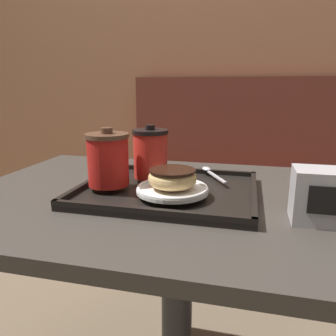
{
  "coord_description": "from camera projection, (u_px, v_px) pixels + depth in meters",
  "views": [
    {
      "loc": [
        0.16,
        -0.73,
        0.95
      ],
      "look_at": [
        -0.02,
        -0.0,
        0.76
      ],
      "focal_mm": 35.0,
      "sensor_mm": 36.0,
      "label": 1
    }
  ],
  "objects": [
    {
      "name": "wall_behind",
      "position": [
        223.0,
        38.0,
        1.7
      ],
      "size": [
        8.0,
        0.05,
        2.4
      ],
      "color": "#9E6B4C",
      "rests_on": "ground_plane"
    },
    {
      "name": "booth_bench",
      "position": [
        239.0,
        215.0,
        1.67
      ],
      "size": [
        1.15,
        0.44,
        1.0
      ],
      "color": "brown",
      "rests_on": "ground_plane"
    },
    {
      "name": "cafe_table",
      "position": [
        177.0,
        249.0,
        0.82
      ],
      "size": [
        1.05,
        0.7,
        0.7
      ],
      "color": "#38332D",
      "rests_on": "ground_plane"
    },
    {
      "name": "serving_tray",
      "position": [
        168.0,
        191.0,
        0.79
      ],
      "size": [
        0.41,
        0.34,
        0.02
      ],
      "color": "black",
      "rests_on": "cafe_table"
    },
    {
      "name": "coffee_cup_front",
      "position": [
        108.0,
        159.0,
        0.77
      ],
      "size": [
        0.1,
        0.1,
        0.14
      ],
      "color": "red",
      "rests_on": "serving_tray"
    },
    {
      "name": "coffee_cup_rear",
      "position": [
        150.0,
        153.0,
        0.83
      ],
      "size": [
        0.09,
        0.09,
        0.14
      ],
      "color": "red",
      "rests_on": "serving_tray"
    },
    {
      "name": "plate_with_chocolate_donut",
      "position": [
        173.0,
        189.0,
        0.73
      ],
      "size": [
        0.16,
        0.16,
        0.01
      ],
      "color": "white",
      "rests_on": "serving_tray"
    },
    {
      "name": "donut_chocolate_glazed",
      "position": [
        173.0,
        178.0,
        0.72
      ],
      "size": [
        0.11,
        0.11,
        0.04
      ],
      "color": "#DBB270",
      "rests_on": "plate_with_chocolate_donut"
    },
    {
      "name": "spoon",
      "position": [
        209.0,
        171.0,
        0.89
      ],
      "size": [
        0.08,
        0.13,
        0.01
      ],
      "rotation": [
        0.0,
        0.0,
        2.07
      ],
      "color": "silver",
      "rests_on": "serving_tray"
    },
    {
      "name": "napkin_dispenser",
      "position": [
        323.0,
        196.0,
        0.61
      ],
      "size": [
        0.11,
        0.08,
        0.1
      ],
      "color": "#B7B7BC",
      "rests_on": "cafe_table"
    }
  ]
}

